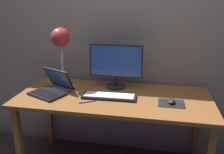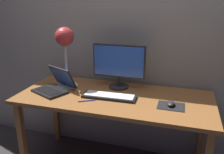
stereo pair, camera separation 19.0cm
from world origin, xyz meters
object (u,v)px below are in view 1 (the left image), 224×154
monitor (116,64)px  keyboard_main (109,96)px  mouse (171,101)px  pen (88,102)px  laptop (53,86)px  desk_lamp (61,44)px

monitor → keyboard_main: size_ratio=1.06×
mouse → pen: size_ratio=0.69×
monitor → laptop: monitor is taller
keyboard_main → laptop: size_ratio=1.17×
laptop → mouse: bearing=-2.0°
keyboard_main → laptop: 0.50m
keyboard_main → desk_lamp: size_ratio=0.82×
laptop → pen: laptop is taller
desk_lamp → mouse: bearing=-9.2°
monitor → keyboard_main: 0.33m
desk_lamp → mouse: desk_lamp is taller
monitor → laptop: bearing=-155.5°
mouse → pen: 0.65m
keyboard_main → mouse: mouse is taller
desk_lamp → pen: 0.56m
keyboard_main → mouse: bearing=-1.8°
laptop → mouse: (0.99, -0.03, -0.04)m
laptop → desk_lamp: size_ratio=0.70×
desk_lamp → pen: (0.30, -0.26, -0.40)m
laptop → monitor: bearing=24.5°
laptop → mouse: size_ratio=3.96×
pen → mouse: bearing=9.4°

